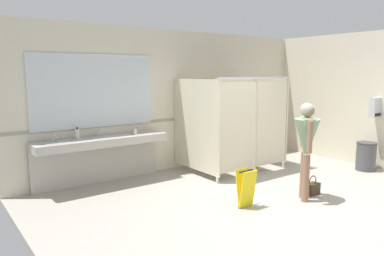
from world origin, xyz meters
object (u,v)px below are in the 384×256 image
handbag (312,188)px  paper_cup (135,132)px  paper_towel_dispenser_upper (376,107)px  wet_floor_sign (246,188)px  person_standing (306,140)px  trash_bin (366,156)px  soap_dispenser (77,134)px

handbag → paper_cup: paper_cup is taller
paper_towel_dispenser_upper → wet_floor_sign: paper_towel_dispenser_upper is taller
wet_floor_sign → handbag: bearing=-10.5°
paper_towel_dispenser_upper → person_standing: person_standing is taller
trash_bin → paper_cup: bearing=152.5°
trash_bin → paper_cup: 4.80m
person_standing → soap_dispenser: size_ratio=7.89×
paper_towel_dispenser_upper → person_standing: (-2.82, -0.36, -0.33)m
paper_towel_dispenser_upper → trash_bin: bearing=179.9°
trash_bin → soap_dispenser: 5.80m
handbag → wet_floor_sign: size_ratio=0.57×
person_standing → handbag: size_ratio=4.78×
paper_towel_dispenser_upper → soap_dispenser: (-5.50, 2.43, -0.34)m
person_standing → wet_floor_sign: person_standing is taller
trash_bin → handbag: trash_bin is taller
soap_dispenser → wet_floor_sign: size_ratio=0.34×
paper_towel_dispenser_upper → trash_bin: (-0.28, 0.00, -1.01)m
soap_dispenser → wet_floor_sign: 3.06m
paper_cup → wet_floor_sign: bearing=-73.0°
trash_bin → handbag: (-2.21, -0.28, -0.19)m
paper_cup → paper_towel_dispenser_upper: bearing=-26.1°
paper_towel_dispenser_upper → soap_dispenser: bearing=156.2°
person_standing → paper_cup: (-1.67, 2.55, -0.04)m
soap_dispenser → paper_towel_dispenser_upper: bearing=-23.8°
paper_cup → soap_dispenser: bearing=167.2°
paper_towel_dispenser_upper → paper_cup: size_ratio=3.87×
handbag → soap_dispenser: 4.14m
handbag → wet_floor_sign: (-1.32, 0.24, 0.19)m
paper_towel_dispenser_upper → wet_floor_sign: (-3.81, -0.04, -1.01)m
handbag → soap_dispenser: size_ratio=1.65×
trash_bin → soap_dispenser: size_ratio=2.99×
handbag → soap_dispenser: bearing=137.9°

